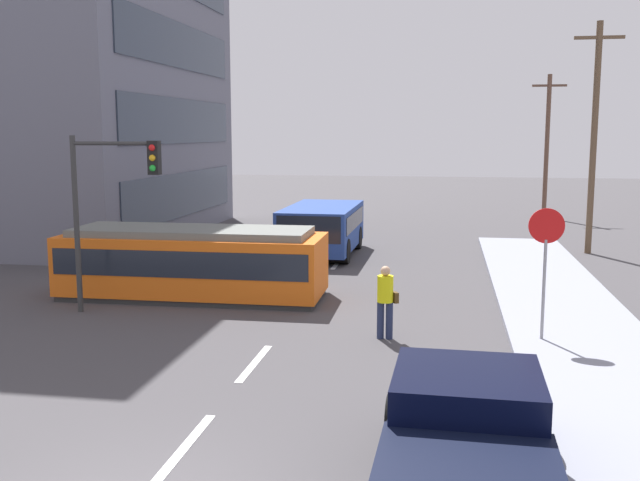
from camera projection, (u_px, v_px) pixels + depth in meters
The scene contains 15 objects.
ground_plane at pixel (295, 315), 18.63m from camera, with size 120.00×120.00×0.00m, color #423F42.
sidewalk_curb_right at pixel (608, 379), 13.58m from camera, with size 3.20×36.00×0.14m, color gray.
lane_stripe_1 at pixel (186, 446), 10.83m from camera, with size 0.16×2.40×0.01m, color silver.
lane_stripe_2 at pixel (255, 363), 14.72m from camera, with size 0.16×2.40×0.01m, color silver.
lane_stripe_3 at pixel (337, 263), 25.98m from camera, with size 0.16×2.40×0.01m, color silver.
lane_stripe_4 at pixel (357, 239), 31.83m from camera, with size 0.16×2.40×0.01m, color silver.
corner_building at pixel (24, 19), 32.31m from camera, with size 14.45×15.15×19.20m.
streetcar_tram at pixel (193, 261), 20.52m from camera, with size 7.39×2.62×1.98m.
city_bus at pixel (322, 227), 27.57m from camera, with size 2.59×5.41×1.87m.
pedestrian_crossing at pixel (386, 298), 16.36m from camera, with size 0.49×0.36×1.67m.
pickup_truck_parked at pixel (467, 443), 9.06m from camera, with size 2.36×5.04×1.55m.
stop_sign at pixel (546, 246), 15.69m from camera, with size 0.76×0.07×2.88m.
traffic_light_mast at pixel (110, 190), 18.34m from camera, with size 2.37×0.33×4.55m.
utility_pole_mid at pixel (594, 135), 27.48m from camera, with size 1.80×0.24×8.71m.
utility_pole_far at pixel (547, 143), 39.38m from camera, with size 1.80×0.24×7.70m.
Camera 1 is at (3.70, -7.77, 4.63)m, focal length 40.91 mm.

